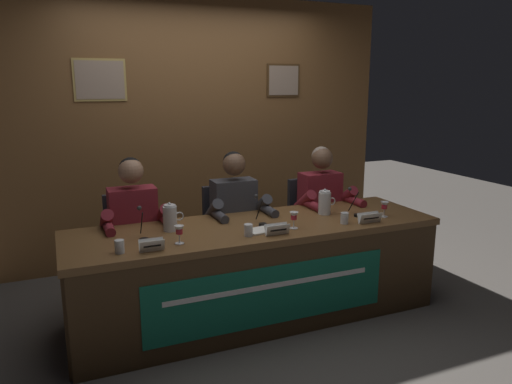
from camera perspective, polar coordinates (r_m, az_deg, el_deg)
name	(u,v)px	position (r m, az deg, el deg)	size (l,w,h in m)	color
ground_plane	(256,314)	(3.92, 0.00, -14.18)	(12.00, 12.00, 0.00)	#4C4742
wall_back_panelled	(198,131)	(4.94, -6.87, 7.16)	(3.99, 0.14, 2.60)	brown
conference_table	(261,259)	(3.63, 0.65, -7.85)	(2.79, 0.83, 0.73)	brown
chair_left	(133,252)	(4.08, -14.27, -6.82)	(0.44, 0.45, 0.90)	black
panelist_left	(135,225)	(3.81, -14.03, -3.84)	(0.51, 0.48, 1.23)	black
nameplate_left	(152,245)	(3.13, -12.17, -6.14)	(0.16, 0.06, 0.08)	white
juice_glass_left	(179,231)	(3.23, -9.02, -4.57)	(0.06, 0.06, 0.12)	white
water_cup_left	(120,247)	(3.15, -15.76, -6.27)	(0.06, 0.06, 0.08)	silver
microphone_left	(142,229)	(3.37, -13.22, -4.26)	(0.06, 0.17, 0.22)	black
chair_center	(229,239)	(4.27, -3.15, -5.57)	(0.44, 0.45, 0.90)	black
panelist_center	(237,214)	(4.01, -2.23, -2.64)	(0.51, 0.48, 1.23)	black
nameplate_center	(277,229)	(3.39, 2.52, -4.41)	(0.17, 0.06, 0.08)	white
juice_glass_center	(294,217)	(3.53, 4.48, -2.95)	(0.06, 0.06, 0.12)	white
water_cup_center	(248,231)	(3.36, -0.91, -4.58)	(0.06, 0.06, 0.08)	silver
microphone_center	(260,215)	(3.62, 0.53, -2.71)	(0.06, 0.17, 0.22)	black
chair_right	(312,228)	(4.60, 6.66, -4.28)	(0.44, 0.45, 0.90)	black
panelist_right	(324,205)	(4.36, 8.04, -1.50)	(0.51, 0.48, 1.23)	black
nameplate_right	(370,218)	(3.78, 13.24, -2.97)	(0.19, 0.06, 0.08)	white
juice_glass_right	(384,206)	(3.96, 14.87, -1.64)	(0.06, 0.06, 0.12)	white
water_cup_right	(344,219)	(3.72, 10.37, -3.10)	(0.06, 0.06, 0.08)	silver
microphone_right	(355,206)	(3.96, 11.56, -1.66)	(0.06, 0.17, 0.22)	black
water_pitcher_left_side	(170,218)	(3.52, -10.06, -3.01)	(0.15, 0.10, 0.21)	silver
water_pitcher_right_side	(325,203)	(3.95, 8.10, -1.24)	(0.15, 0.10, 0.21)	silver
document_stack_center	(262,230)	(3.49, 0.73, -4.51)	(0.23, 0.17, 0.01)	white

